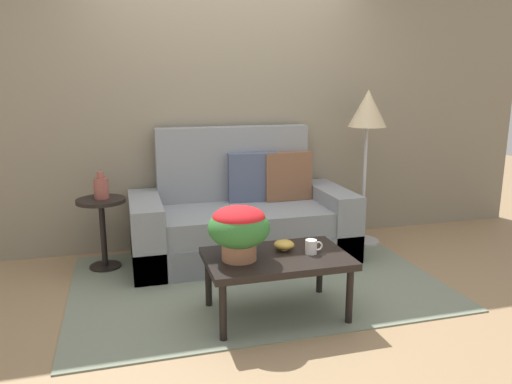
{
  "coord_description": "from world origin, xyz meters",
  "views": [
    {
      "loc": [
        -0.96,
        -3.3,
        1.53
      ],
      "look_at": [
        0.0,
        0.14,
        0.72
      ],
      "focal_mm": 34.31,
      "sensor_mm": 36.0,
      "label": 1
    }
  ],
  "objects_px": {
    "table_vase": "(101,188)",
    "floor_lamp": "(367,120)",
    "side_table": "(102,221)",
    "coffee_mug": "(312,247)",
    "coffee_table": "(277,262)",
    "potted_plant": "(239,227)",
    "snack_bowl": "(284,245)",
    "couch": "(243,220)"
  },
  "relations": [
    {
      "from": "potted_plant",
      "to": "table_vase",
      "type": "height_order",
      "value": "table_vase"
    },
    {
      "from": "floor_lamp",
      "to": "potted_plant",
      "type": "relative_size",
      "value": 3.71
    },
    {
      "from": "floor_lamp",
      "to": "snack_bowl",
      "type": "xyz_separation_m",
      "value": [
        -1.19,
        -1.13,
        -0.73
      ]
    },
    {
      "from": "coffee_table",
      "to": "potted_plant",
      "type": "distance_m",
      "value": 0.37
    },
    {
      "from": "snack_bowl",
      "to": "potted_plant",
      "type": "bearing_deg",
      "value": -164.55
    },
    {
      "from": "side_table",
      "to": "snack_bowl",
      "type": "xyz_separation_m",
      "value": [
        1.2,
        -1.11,
        0.05
      ]
    },
    {
      "from": "coffee_table",
      "to": "coffee_mug",
      "type": "distance_m",
      "value": 0.25
    },
    {
      "from": "floor_lamp",
      "to": "potted_plant",
      "type": "xyz_separation_m",
      "value": [
        -1.52,
        -1.22,
        -0.55
      ]
    },
    {
      "from": "couch",
      "to": "table_vase",
      "type": "xyz_separation_m",
      "value": [
        -1.18,
        0.02,
        0.36
      ]
    },
    {
      "from": "coffee_table",
      "to": "snack_bowl",
      "type": "distance_m",
      "value": 0.14
    },
    {
      "from": "couch",
      "to": "snack_bowl",
      "type": "bearing_deg",
      "value": -89.4
    },
    {
      "from": "side_table",
      "to": "floor_lamp",
      "type": "xyz_separation_m",
      "value": [
        2.39,
        0.02,
        0.77
      ]
    },
    {
      "from": "floor_lamp",
      "to": "snack_bowl",
      "type": "distance_m",
      "value": 1.79
    },
    {
      "from": "floor_lamp",
      "to": "table_vase",
      "type": "bearing_deg",
      "value": -179.91
    },
    {
      "from": "table_vase",
      "to": "floor_lamp",
      "type": "bearing_deg",
      "value": 0.09
    },
    {
      "from": "potted_plant",
      "to": "coffee_mug",
      "type": "relative_size",
      "value": 3.27
    },
    {
      "from": "coffee_table",
      "to": "potted_plant",
      "type": "relative_size",
      "value": 2.37
    },
    {
      "from": "couch",
      "to": "potted_plant",
      "type": "height_order",
      "value": "couch"
    },
    {
      "from": "snack_bowl",
      "to": "table_vase",
      "type": "relative_size",
      "value": 0.62
    },
    {
      "from": "floor_lamp",
      "to": "coffee_mug",
      "type": "distance_m",
      "value": 1.77
    },
    {
      "from": "potted_plant",
      "to": "coffee_mug",
      "type": "distance_m",
      "value": 0.52
    },
    {
      "from": "floor_lamp",
      "to": "couch",
      "type": "bearing_deg",
      "value": -178.68
    },
    {
      "from": "couch",
      "to": "snack_bowl",
      "type": "height_order",
      "value": "couch"
    },
    {
      "from": "coffee_mug",
      "to": "snack_bowl",
      "type": "bearing_deg",
      "value": 143.61
    },
    {
      "from": "coffee_mug",
      "to": "floor_lamp",
      "type": "bearing_deg",
      "value": 50.29
    },
    {
      "from": "couch",
      "to": "coffee_table",
      "type": "bearing_deg",
      "value": -93.22
    },
    {
      "from": "side_table",
      "to": "coffee_mug",
      "type": "bearing_deg",
      "value": -41.99
    },
    {
      "from": "couch",
      "to": "coffee_mug",
      "type": "bearing_deg",
      "value": -82.27
    },
    {
      "from": "potted_plant",
      "to": "side_table",
      "type": "bearing_deg",
      "value": 125.94
    },
    {
      "from": "coffee_mug",
      "to": "couch",
      "type": "bearing_deg",
      "value": 97.73
    },
    {
      "from": "table_vase",
      "to": "couch",
      "type": "bearing_deg",
      "value": -1.15
    },
    {
      "from": "snack_bowl",
      "to": "side_table",
      "type": "bearing_deg",
      "value": 137.36
    },
    {
      "from": "coffee_table",
      "to": "potted_plant",
      "type": "bearing_deg",
      "value": -177.79
    },
    {
      "from": "side_table",
      "to": "table_vase",
      "type": "height_order",
      "value": "table_vase"
    },
    {
      "from": "table_vase",
      "to": "coffee_table",
      "type": "bearing_deg",
      "value": -47.31
    },
    {
      "from": "potted_plant",
      "to": "table_vase",
      "type": "relative_size",
      "value": 1.78
    },
    {
      "from": "side_table",
      "to": "floor_lamp",
      "type": "distance_m",
      "value": 2.51
    },
    {
      "from": "coffee_table",
      "to": "floor_lamp",
      "type": "relative_size",
      "value": 0.64
    },
    {
      "from": "snack_bowl",
      "to": "coffee_mug",
      "type": "bearing_deg",
      "value": -36.39
    },
    {
      "from": "floor_lamp",
      "to": "side_table",
      "type": "bearing_deg",
      "value": -179.46
    },
    {
      "from": "couch",
      "to": "floor_lamp",
      "type": "relative_size",
      "value": 1.31
    },
    {
      "from": "coffee_mug",
      "to": "snack_bowl",
      "type": "xyz_separation_m",
      "value": [
        -0.15,
        0.11,
        -0.01
      ]
    }
  ]
}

